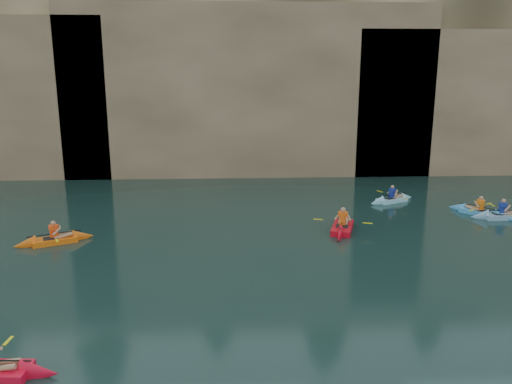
{
  "coord_description": "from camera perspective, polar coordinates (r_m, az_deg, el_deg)",
  "views": [
    {
      "loc": [
        0.79,
        -10.71,
        6.72
      ],
      "look_at": [
        1.57,
        4.87,
        3.0
      ],
      "focal_mm": 35.0,
      "sensor_mm": 36.0,
      "label": 1
    }
  ],
  "objects": [
    {
      "name": "ground",
      "position": [
        12.67,
        -6.36,
        -18.71
      ],
      "size": [
        160.0,
        160.0,
        0.0
      ],
      "primitive_type": "plane",
      "color": "black",
      "rests_on": "ground"
    },
    {
      "name": "cliff",
      "position": [
        40.73,
        -4.08,
        12.35
      ],
      "size": [
        70.0,
        16.0,
        12.0
      ],
      "primitive_type": "cube",
      "color": "tan",
      "rests_on": "ground"
    },
    {
      "name": "cliff_slab_center",
      "position": [
        33.35,
        -0.81,
        11.65
      ],
      "size": [
        24.0,
        2.4,
        11.4
      ],
      "primitive_type": "cube",
      "color": "tan",
      "rests_on": "ground"
    },
    {
      "name": "sea_cave_center",
      "position": [
        33.41,
        -11.11,
        4.33
      ],
      "size": [
        3.5,
        1.0,
        3.2
      ],
      "primitive_type": "cube",
      "color": "black",
      "rests_on": "ground"
    },
    {
      "name": "sea_cave_east",
      "position": [
        34.23,
        12.82,
        5.56
      ],
      "size": [
        5.0,
        1.0,
        4.5
      ],
      "primitive_type": "cube",
      "color": "black",
      "rests_on": "ground"
    },
    {
      "name": "kayaker_orange",
      "position": [
        21.92,
        -22.02,
        -5.07
      ],
      "size": [
        3.09,
        2.14,
        1.17
      ],
      "rotation": [
        0.0,
        0.0,
        0.43
      ],
      "color": "orange",
      "rests_on": "ground"
    },
    {
      "name": "kayaker_ltblue_near",
      "position": [
        26.4,
        26.3,
        -2.43
      ],
      "size": [
        3.05,
        2.37,
        1.2
      ],
      "rotation": [
        0.0,
        0.0,
        -0.01
      ],
      "color": "#7EAFD3",
      "rests_on": "ground"
    },
    {
      "name": "kayaker_red_far",
      "position": [
        22.21,
        9.85,
        -3.98
      ],
      "size": [
        2.45,
        3.62,
        1.31
      ],
      "rotation": [
        0.0,
        0.0,
        1.26
      ],
      "color": "red",
      "rests_on": "ground"
    },
    {
      "name": "kayaker_ltblue_mid",
      "position": [
        27.71,
        15.25,
        -0.82
      ],
      "size": [
        2.97,
        2.05,
        1.13
      ],
      "rotation": [
        0.0,
        0.0,
        0.47
      ],
      "color": "#94E0F7",
      "rests_on": "ground"
    },
    {
      "name": "kayaker_blue_east",
      "position": [
        26.68,
        24.21,
        -2.08
      ],
      "size": [
        2.56,
        2.97,
        1.15
      ],
      "rotation": [
        0.0,
        0.0,
        2.24
      ],
      "color": "#46A6EE",
      "rests_on": "ground"
    }
  ]
}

